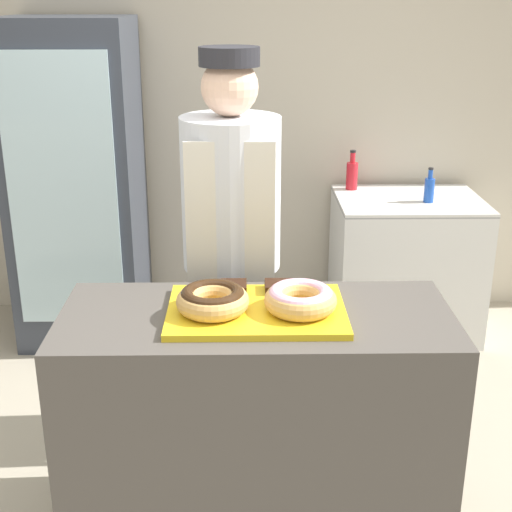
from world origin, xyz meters
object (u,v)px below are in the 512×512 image
(brownie_back_left, at_px, (233,287))
(chest_freezer, at_px, (405,264))
(donut_chocolate_glaze, at_px, (213,299))
(bottle_blue, at_px, (429,189))
(serving_tray, at_px, (256,311))
(bottle_red, at_px, (352,174))
(baker_person, at_px, (232,250))
(donut_light_glaze, at_px, (300,298))
(brownie_back_right, at_px, (278,287))
(beverage_fridge, at_px, (78,185))

(brownie_back_left, bearing_deg, chest_freezer, 57.50)
(donut_chocolate_glaze, distance_m, bottle_blue, 2.05)
(serving_tray, distance_m, bottle_red, 2.04)
(donut_chocolate_glaze, distance_m, baker_person, 0.62)
(donut_light_glaze, bearing_deg, serving_tray, 170.49)
(donut_chocolate_glaze, bearing_deg, brownie_back_right, 37.18)
(serving_tray, xyz_separation_m, bottle_blue, (1.01, 1.66, -0.00))
(baker_person, bearing_deg, chest_freezer, 48.06)
(donut_chocolate_glaze, bearing_deg, serving_tray, 9.51)
(donut_chocolate_glaze, bearing_deg, donut_light_glaze, 0.00)
(donut_chocolate_glaze, distance_m, brownie_back_right, 0.29)
(serving_tray, height_order, bottle_red, bottle_red)
(bottle_red, bearing_deg, serving_tray, -107.46)
(beverage_fridge, xyz_separation_m, bottle_blue, (2.01, -0.07, -0.02))
(serving_tray, height_order, donut_chocolate_glaze, donut_chocolate_glaze)
(brownie_back_right, xyz_separation_m, bottle_red, (0.53, 1.80, -0.01))
(chest_freezer, distance_m, bottle_red, 0.63)
(bottle_blue, height_order, bottle_red, bottle_red)
(beverage_fridge, relative_size, bottle_blue, 9.21)
(baker_person, height_order, chest_freezer, baker_person)
(chest_freezer, bearing_deg, donut_chocolate_glaze, -121.47)
(brownie_back_left, bearing_deg, bottle_red, 68.86)
(serving_tray, bearing_deg, brownie_back_left, 118.46)
(beverage_fridge, distance_m, chest_freezer, 1.99)
(brownie_back_left, distance_m, brownie_back_right, 0.16)
(brownie_back_left, distance_m, beverage_fridge, 1.82)
(serving_tray, xyz_separation_m, beverage_fridge, (-1.00, 1.72, 0.01))
(chest_freezer, bearing_deg, bottle_blue, -40.48)
(donut_chocolate_glaze, bearing_deg, beverage_fridge, 115.84)
(serving_tray, bearing_deg, donut_chocolate_glaze, -170.49)
(serving_tray, bearing_deg, beverage_fridge, 120.06)
(brownie_back_left, bearing_deg, donut_light_glaze, -37.18)
(beverage_fridge, xyz_separation_m, bottle_red, (1.61, 0.22, 0.00))
(serving_tray, bearing_deg, bottle_red, 72.54)
(serving_tray, height_order, brownie_back_left, brownie_back_left)
(donut_chocolate_glaze, height_order, beverage_fridge, beverage_fridge)
(donut_light_glaze, height_order, chest_freezer, donut_light_glaze)
(donut_light_glaze, relative_size, bottle_red, 1.05)
(brownie_back_right, distance_m, bottle_red, 1.87)
(serving_tray, distance_m, donut_chocolate_glaze, 0.16)
(brownie_back_left, xyz_separation_m, bottle_red, (0.69, 1.80, -0.01))
(donut_chocolate_glaze, xyz_separation_m, donut_light_glaze, (0.30, 0.00, 0.00))
(bottle_red, bearing_deg, baker_person, -117.65)
(donut_chocolate_glaze, height_order, bottle_blue, bottle_blue)
(donut_light_glaze, distance_m, chest_freezer, 2.00)
(donut_light_glaze, bearing_deg, chest_freezer, 66.23)
(serving_tray, height_order, brownie_back_right, brownie_back_right)
(brownie_back_left, height_order, chest_freezer, brownie_back_left)
(brownie_back_right, bearing_deg, donut_light_glaze, -68.73)
(beverage_fridge, bearing_deg, baker_person, -51.39)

